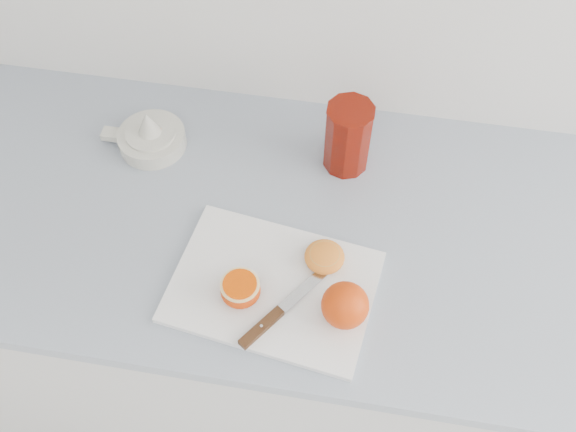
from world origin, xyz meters
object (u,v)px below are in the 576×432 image
Objects in this scene: citrus_juicer at (151,137)px; red_tumbler at (348,139)px; cutting_board at (273,287)px; half_orange at (240,290)px; counter at (267,318)px.

red_tumbler is (0.39, 0.02, 0.04)m from citrus_juicer.
half_orange is at bearing -149.84° from cutting_board.
red_tumbler is (0.14, 0.33, 0.04)m from half_orange.
citrus_juicer is (-0.30, 0.28, 0.02)m from cutting_board.
cutting_board is 0.06m from half_orange.
counter is at bearing -133.23° from red_tumbler.
half_orange is at bearing -89.15° from counter.
cutting_board is 2.02× the size of citrus_juicer.
citrus_juicer reaches higher than counter.
counter is at bearing 90.85° from half_orange.
cutting_board is 0.41m from citrus_juicer.
half_orange is (-0.05, -0.03, 0.03)m from cutting_board.
half_orange reaches higher than cutting_board.
half_orange is (0.00, -0.18, 0.48)m from counter.
half_orange is 0.36m from red_tumbler.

